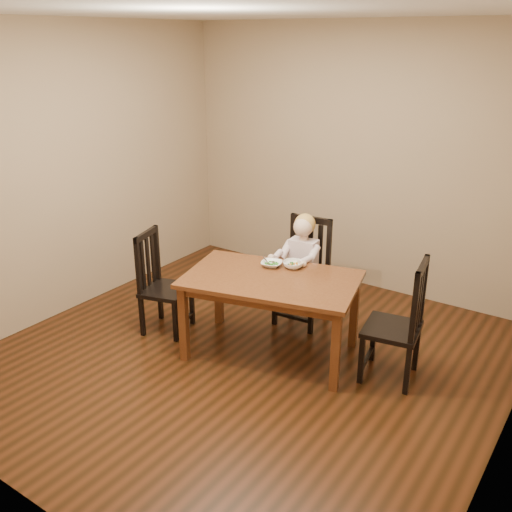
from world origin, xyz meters
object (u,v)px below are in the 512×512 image
Objects in this scene: chair_child at (304,273)px; bowl_peas at (272,264)px; toddler at (302,260)px; chair_left at (161,284)px; chair_right at (399,324)px; bowl_veg at (293,265)px; dining_table at (271,286)px.

chair_child is 0.55m from bowl_peas.
chair_child reaches higher than toddler.
chair_right is (2.07, 0.44, 0.03)m from chair_left.
toddler is 0.40m from bowl_veg.
chair_child is at bearing 96.98° from dining_table.
chair_right is at bearing 12.92° from dining_table.
dining_table is at bearing -57.49° from bowl_peas.
chair_right reaches higher than chair_child.
bowl_veg is (-0.98, 0.04, 0.25)m from chair_right.
toddler is (-1.10, 0.41, 0.15)m from chair_right.
bowl_veg is at bearing 103.44° from toddler.
bowl_peas is 0.18m from bowl_veg.
dining_table is 2.73× the size of toddler.
toddler is 3.26× the size of bowl_peas.
toddler reaches higher than bowl_peas.
bowl_peas is at bearing 97.80° from chair_left.
chair_left reaches higher than toddler.
chair_child is 1.32m from chair_left.
chair_right is at bearing -2.60° from bowl_veg.
chair_right reaches higher than bowl_peas.
chair_left reaches higher than dining_table.
bowl_veg reaches higher than bowl_peas.
chair_left is at bearing 38.14° from chair_child.
dining_table is at bearing 85.16° from chair_left.
chair_left is at bearing -156.11° from bowl_veg.
toddler is (0.97, 0.85, 0.18)m from chair_left.
dining_table is 1.67× the size of chair_left.
bowl_veg is (0.12, -0.41, 0.25)m from chair_child.
chair_child is 5.67× the size of bowl_veg.
toddler reaches higher than bowl_veg.
bowl_veg reaches higher than dining_table.
chair_right reaches higher than bowl_veg.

